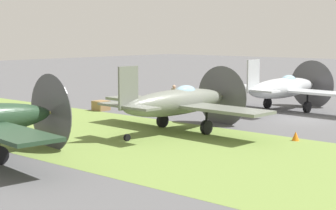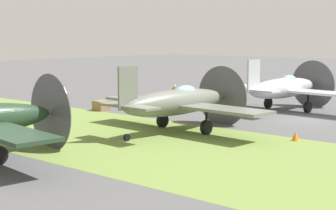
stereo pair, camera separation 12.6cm
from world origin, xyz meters
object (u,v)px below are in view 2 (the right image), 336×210
object	(u,v)px
airplane_wingman	(179,102)
supply_crate	(102,106)
airplane_lead	(285,88)
ground_crew_chief	(175,97)
runway_marker_cone	(295,136)

from	to	relation	value
airplane_wingman	supply_crate	size ratio (longest dim) A/B	11.46
airplane_lead	airplane_wingman	world-z (taller)	airplane_wingman
airplane_wingman	supply_crate	distance (m)	9.54
airplane_lead	supply_crate	bearing A→B (deg)	-136.13
airplane_wingman	ground_crew_chief	world-z (taller)	airplane_wingman
airplane_wingman	runway_marker_cone	world-z (taller)	airplane_wingman
airplane_lead	airplane_wingman	distance (m)	10.51
ground_crew_chief	runway_marker_cone	bearing A→B (deg)	22.27
airplane_wingman	supply_crate	bearing A→B (deg)	165.87
supply_crate	ground_crew_chief	bearing A→B (deg)	36.06
ground_crew_chief	runway_marker_cone	distance (m)	11.55
ground_crew_chief	airplane_wingman	bearing A→B (deg)	-5.71
supply_crate	runway_marker_cone	distance (m)	14.81
airplane_lead	runway_marker_cone	distance (m)	10.44
supply_crate	runway_marker_cone	xyz separation A→B (m)	(14.77, -1.04, -0.10)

